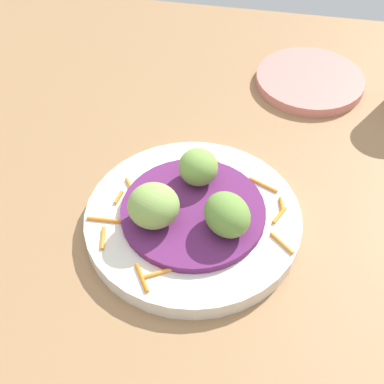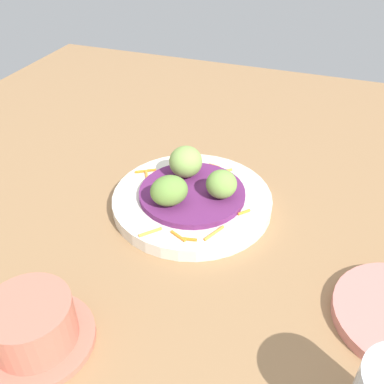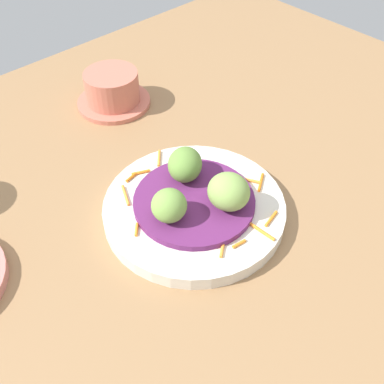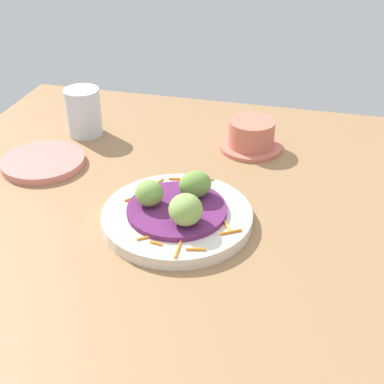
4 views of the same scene
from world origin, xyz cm
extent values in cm
cube|color=#936D47|center=(0.00, 0.00, 1.00)|extent=(110.00, 110.00, 2.00)
cylinder|color=silver|center=(5.79, -5.58, 2.97)|extent=(23.54, 23.54, 1.94)
cylinder|color=#60235B|center=(5.79, -5.58, 4.39)|extent=(15.60, 15.60, 0.89)
cylinder|color=orange|center=(11.43, -12.63, 4.14)|extent=(1.90, 3.50, 0.40)
cylinder|color=orange|center=(0.69, 2.96, 4.14)|extent=(2.85, 1.01, 0.40)
cylinder|color=orange|center=(8.76, -14.87, 4.14)|extent=(2.07, 0.79, 0.40)
cylinder|color=orange|center=(3.47, -15.32, 4.14)|extent=(2.50, 2.69, 0.40)
cylinder|color=orange|center=(-2.51, -3.55, 4.14)|extent=(1.86, 2.88, 0.40)
cylinder|color=orange|center=(7.21, -14.77, 4.14)|extent=(2.49, 1.45, 0.40)
cylinder|color=orange|center=(-3.34, -2.23, 4.14)|extent=(3.06, 2.13, 0.40)
cylinder|color=orange|center=(8.75, 2.32, 4.14)|extent=(1.74, 1.43, 0.40)
cylinder|color=orange|center=(6.52, 2.95, 4.14)|extent=(1.90, 0.68, 0.40)
cylinder|color=orange|center=(3.11, 3.55, 4.14)|extent=(0.60, 3.77, 0.40)
cylinder|color=orange|center=(14.02, -7.03, 4.14)|extent=(1.60, 1.69, 0.40)
ellipsoid|color=#84A851|center=(3.43, -1.95, 7.16)|extent=(5.99, 6.24, 4.66)
ellipsoid|color=olive|center=(3.82, -9.45, 6.96)|extent=(6.94, 6.84, 4.26)
ellipsoid|color=#759E47|center=(10.12, -5.36, 6.88)|extent=(6.13, 6.11, 4.09)
cylinder|color=#C66B56|center=(-1.57, -33.26, 2.40)|extent=(12.26, 12.26, 0.80)
cylinder|color=#C66B56|center=(-1.57, -33.26, 5.35)|extent=(8.88, 8.88, 5.10)
camera|label=1|loc=(-31.57, -12.52, 48.07)|focal=50.41mm
camera|label=2|loc=(23.29, -53.64, 41.99)|focal=40.45mm
camera|label=3|loc=(34.23, 24.54, 47.30)|focal=43.68mm
camera|label=4|loc=(-13.21, 60.42, 50.98)|focal=50.11mm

